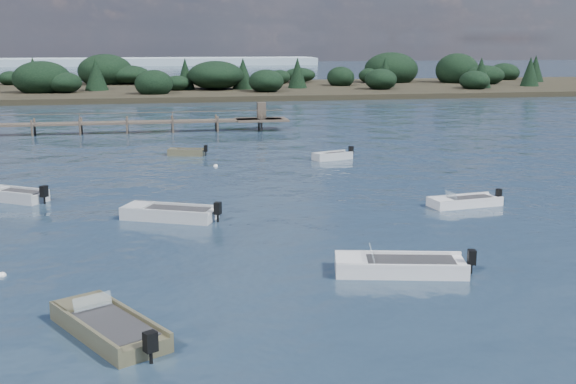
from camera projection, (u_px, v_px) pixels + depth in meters
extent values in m
plane|color=#172636|center=(211.00, 118.00, 81.84)|extent=(400.00, 400.00, 0.00)
cube|color=#AEB3B6|center=(16.00, 199.00, 39.99)|extent=(3.77, 3.21, 0.78)
cube|color=#29292C|center=(19.00, 193.00, 39.81)|extent=(2.66, 2.33, 0.13)
cube|color=#AEB3B6|center=(6.00, 193.00, 39.31)|extent=(3.03, 2.12, 0.16)
cube|color=#AEB3B6|center=(24.00, 188.00, 40.49)|extent=(3.03, 2.12, 0.16)
cube|color=black|center=(44.00, 191.00, 39.08)|extent=(0.47, 0.49, 0.61)
cylinder|color=black|center=(45.00, 201.00, 39.19)|extent=(0.16, 0.16, 0.61)
cube|color=silver|center=(465.00, 204.00, 38.79)|extent=(4.04, 1.99, 0.60)
cube|color=silver|center=(441.00, 200.00, 38.25)|extent=(1.11, 1.44, 0.12)
cube|color=#29292C|center=(470.00, 199.00, 38.83)|extent=(2.77, 1.53, 0.10)
cube|color=silver|center=(472.00, 200.00, 38.08)|extent=(3.85, 0.64, 0.12)
cube|color=silver|center=(458.00, 195.00, 39.34)|extent=(3.85, 0.64, 0.12)
cube|color=black|center=(499.00, 193.00, 39.37)|extent=(0.28, 0.32, 0.47)
cylinder|color=black|center=(498.00, 201.00, 39.45)|extent=(0.10, 0.10, 0.47)
cube|color=silver|center=(451.00, 195.00, 38.40)|extent=(0.28, 1.06, 0.36)
cube|color=#AEB3B6|center=(332.00, 158.00, 53.62)|extent=(3.13, 2.01, 0.68)
cube|color=#AEB3B6|center=(320.00, 154.00, 53.01)|extent=(0.99, 1.21, 0.14)
cube|color=#29292C|center=(335.00, 154.00, 53.66)|extent=(2.17, 1.50, 0.12)
cube|color=#AEB3B6|center=(336.00, 154.00, 53.09)|extent=(2.80, 1.02, 0.14)
cube|color=#AEB3B6|center=(329.00, 152.00, 53.99)|extent=(2.80, 1.02, 0.14)
cube|color=black|center=(351.00, 150.00, 54.30)|extent=(0.36, 0.40, 0.53)
cylinder|color=black|center=(351.00, 156.00, 54.40)|extent=(0.12, 0.12, 0.53)
cube|color=brown|center=(109.00, 332.00, 21.88)|extent=(3.82, 4.97, 0.72)
cube|color=brown|center=(83.00, 302.00, 23.13)|extent=(1.92, 1.75, 0.14)
cube|color=#29292C|center=(114.00, 325.00, 21.52)|extent=(2.78, 3.48, 0.12)
cube|color=brown|center=(83.00, 325.00, 21.28)|extent=(2.40, 4.18, 0.14)
cube|color=brown|center=(132.00, 312.00, 22.30)|extent=(2.40, 4.18, 0.14)
cube|color=black|center=(150.00, 342.00, 19.83)|extent=(0.44, 0.42, 0.56)
cylinder|color=black|center=(151.00, 358.00, 19.93)|extent=(0.14, 0.14, 0.56)
cube|color=silver|center=(92.00, 301.00, 22.51)|extent=(1.17, 0.75, 0.43)
cube|color=brown|center=(186.00, 154.00, 55.52)|extent=(2.89, 1.77, 0.63)
cube|color=brown|center=(173.00, 149.00, 55.53)|extent=(0.89, 1.11, 0.13)
cube|color=#29292C|center=(189.00, 150.00, 55.44)|extent=(2.00, 1.33, 0.11)
cube|color=brown|center=(185.00, 150.00, 54.97)|extent=(2.62, 0.83, 0.13)
cube|color=brown|center=(187.00, 149.00, 55.92)|extent=(2.62, 0.83, 0.13)
cube|color=black|center=(206.00, 148.00, 55.30)|extent=(0.32, 0.36, 0.49)
cylinder|color=black|center=(206.00, 154.00, 55.39)|extent=(0.11, 0.11, 0.49)
cube|color=#AEB3B6|center=(170.00, 217.00, 35.95)|extent=(4.92, 3.54, 0.77)
cube|color=#AEB3B6|center=(137.00, 206.00, 36.28)|extent=(1.67, 1.90, 0.15)
cube|color=#29292C|center=(176.00, 210.00, 35.79)|extent=(3.43, 2.60, 0.13)
cube|color=#AEB3B6|center=(163.00, 212.00, 35.09)|extent=(4.23, 2.07, 0.15)
cube|color=#AEB3B6|center=(176.00, 204.00, 36.63)|extent=(4.23, 2.07, 0.15)
cube|color=black|center=(218.00, 208.00, 35.22)|extent=(0.44, 0.47, 0.60)
cylinder|color=black|center=(218.00, 219.00, 35.33)|extent=(0.15, 0.15, 0.60)
cube|color=silver|center=(400.00, 270.00, 27.69)|extent=(5.25, 2.92, 0.72)
cube|color=silver|center=(351.00, 259.00, 27.67)|extent=(1.53, 1.90, 0.14)
cube|color=#29292C|center=(411.00, 262.00, 27.61)|extent=(3.62, 2.20, 0.12)
cube|color=silver|center=(403.00, 266.00, 26.76)|extent=(4.86, 1.23, 0.14)
cube|color=silver|center=(398.00, 253.00, 28.45)|extent=(4.86, 1.23, 0.14)
cube|color=black|center=(472.00, 257.00, 27.48)|extent=(0.36, 0.41, 0.57)
cylinder|color=black|center=(471.00, 270.00, 27.59)|extent=(0.12, 0.12, 0.57)
cube|color=silver|center=(372.00, 253.00, 27.59)|extent=(0.46, 1.34, 0.43)
sphere|color=white|center=(2.00, 276.00, 27.32)|extent=(0.32, 0.32, 0.32)
sphere|color=white|center=(216.00, 166.00, 50.74)|extent=(0.32, 0.32, 0.32)
cube|color=brown|center=(261.00, 120.00, 70.84)|extent=(5.00, 3.20, 0.18)
cube|color=brown|center=(261.00, 111.00, 70.65)|extent=(0.80, 0.80, 1.60)
cylinder|color=brown|center=(32.00, 132.00, 66.19)|extent=(0.20, 0.20, 2.20)
cylinder|color=brown|center=(35.00, 130.00, 67.83)|extent=(0.20, 0.20, 2.20)
cylinder|color=brown|center=(80.00, 131.00, 66.98)|extent=(0.20, 0.20, 2.20)
cylinder|color=brown|center=(82.00, 129.00, 68.62)|extent=(0.20, 0.20, 2.20)
cylinder|color=brown|center=(127.00, 130.00, 67.76)|extent=(0.20, 0.20, 2.20)
cylinder|color=brown|center=(127.00, 128.00, 69.41)|extent=(0.20, 0.20, 2.20)
cylinder|color=brown|center=(173.00, 129.00, 68.55)|extent=(0.20, 0.20, 2.20)
cylinder|color=brown|center=(172.00, 127.00, 70.19)|extent=(0.20, 0.20, 2.20)
cylinder|color=brown|center=(218.00, 128.00, 69.33)|extent=(0.20, 0.20, 2.20)
cylinder|color=brown|center=(216.00, 126.00, 70.98)|extent=(0.20, 0.20, 2.20)
cylinder|color=brown|center=(262.00, 127.00, 70.12)|extent=(0.20, 0.20, 2.20)
cylinder|color=brown|center=(259.00, 125.00, 71.76)|extent=(0.20, 0.20, 2.20)
cube|color=black|center=(335.00, 91.00, 124.87)|extent=(190.00, 40.00, 1.60)
ellipsoid|color=black|center=(336.00, 74.00, 124.28)|extent=(180.50, 36.00, 4.40)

